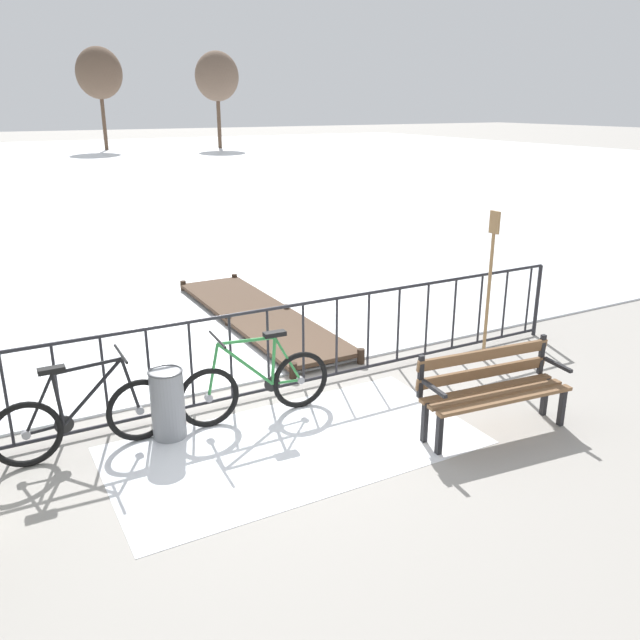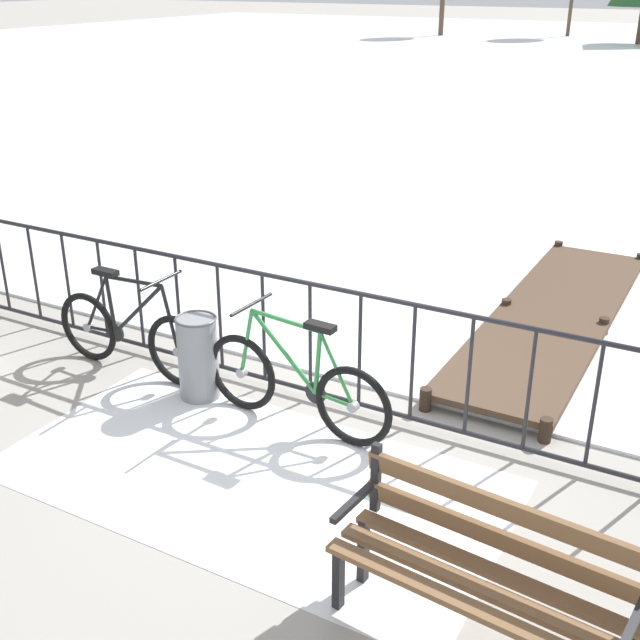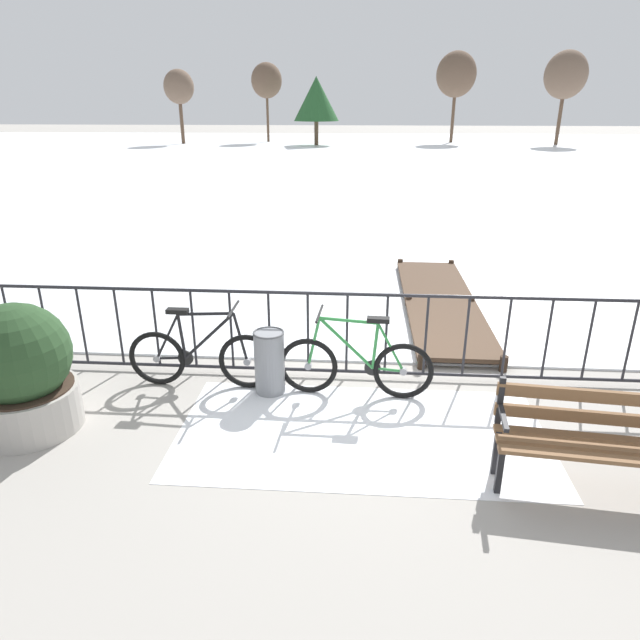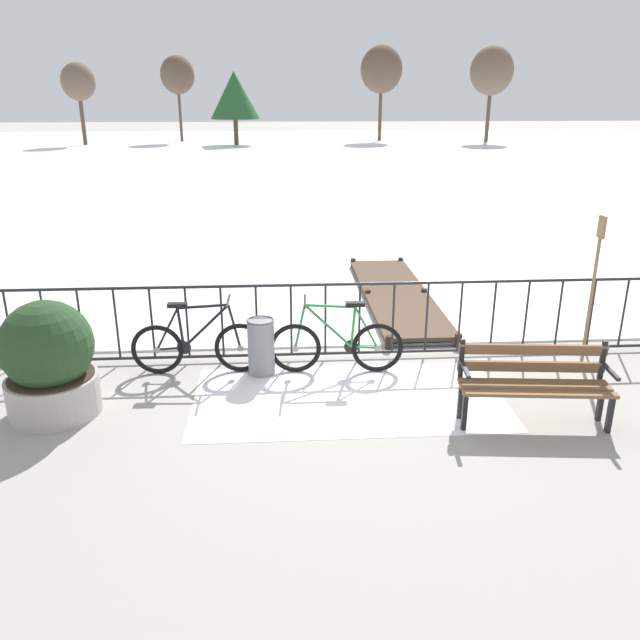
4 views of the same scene
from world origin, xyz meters
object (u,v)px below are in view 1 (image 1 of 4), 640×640
(oar_upright, at_px, (490,277))
(bicycle_second, at_px, (84,418))
(bicycle_near_railing, at_px, (256,385))
(park_bench, at_px, (491,384))
(trash_bin, at_px, (168,403))

(oar_upright, bearing_deg, bicycle_second, 179.49)
(bicycle_near_railing, distance_m, bicycle_second, 1.76)
(park_bench, bearing_deg, oar_upright, 49.03)
(trash_bin, xyz_separation_m, oar_upright, (4.25, 0.03, 0.76))
(bicycle_near_railing, bearing_deg, bicycle_second, 177.02)
(bicycle_near_railing, height_order, trash_bin, bicycle_near_railing)
(park_bench, bearing_deg, trash_bin, 153.88)
(park_bench, height_order, trash_bin, park_bench)
(oar_upright, bearing_deg, park_bench, -130.97)
(park_bench, bearing_deg, bicycle_second, 157.92)
(bicycle_near_railing, relative_size, bicycle_second, 1.00)
(bicycle_second, xyz_separation_m, trash_bin, (0.80, -0.07, 0.00))
(trash_bin, bearing_deg, bicycle_near_railing, -1.17)
(bicycle_near_railing, height_order, oar_upright, oar_upright)
(bicycle_second, bearing_deg, oar_upright, -0.51)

